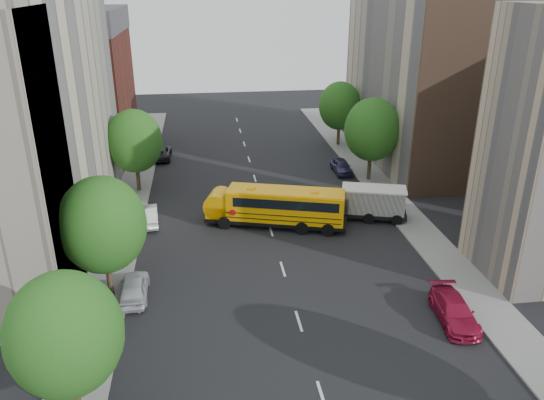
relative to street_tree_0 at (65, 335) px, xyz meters
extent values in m
plane|color=black|center=(11.00, 14.00, -4.64)|extent=(120.00, 120.00, 0.00)
cube|color=slate|center=(-0.50, 19.00, -4.58)|extent=(3.00, 80.00, 0.12)
cube|color=slate|center=(22.50, 19.00, -4.58)|extent=(3.00, 80.00, 0.12)
cube|color=silver|center=(11.00, 24.00, -4.64)|extent=(0.15, 64.00, 0.01)
cube|color=beige|center=(-7.00, 20.00, 5.36)|extent=(10.00, 26.00, 20.00)
cube|color=maroon|center=(-7.00, 42.00, 1.86)|extent=(10.00, 15.00, 13.00)
cube|color=#BDAA93|center=(29.00, 34.00, 4.36)|extent=(10.00, 22.00, 18.00)
cube|color=brown|center=(29.00, 23.00, 4.36)|extent=(10.10, 0.30, 18.00)
cylinder|color=#38281C|center=(0.00, 0.00, -3.29)|extent=(0.36, 0.36, 2.70)
ellipsoid|color=#204913|center=(0.00, 0.00, 0.01)|extent=(4.80, 4.80, 5.52)
cylinder|color=#38281C|center=(0.00, 10.00, -3.20)|extent=(0.36, 0.36, 2.88)
ellipsoid|color=#204913|center=(0.00, 10.00, 0.32)|extent=(5.12, 5.12, 5.89)
cylinder|color=#38281C|center=(0.00, 28.00, -3.24)|extent=(0.36, 0.36, 2.81)
ellipsoid|color=#204913|center=(0.00, 28.00, 0.20)|extent=(4.99, 4.99, 5.74)
cylinder|color=#38281C|center=(22.00, 28.00, -3.16)|extent=(0.36, 0.36, 2.95)
ellipsoid|color=#204913|center=(22.00, 28.00, 0.44)|extent=(5.25, 5.25, 6.04)
cylinder|color=#38281C|center=(22.00, 40.00, -3.27)|extent=(0.36, 0.36, 2.74)
ellipsoid|color=#204913|center=(22.00, 40.00, 0.07)|extent=(4.86, 4.86, 5.59)
cube|color=black|center=(11.53, 18.92, -4.09)|extent=(11.40, 5.66, 0.30)
cube|color=#FFA805|center=(12.20, 18.72, -2.80)|extent=(9.29, 4.97, 2.29)
cube|color=#FFA805|center=(7.15, 20.25, -3.50)|extent=(2.38, 2.71, 1.00)
cube|color=black|center=(8.15, 19.95, -2.30)|extent=(1.14, 2.33, 1.19)
cube|color=#FFA805|center=(12.20, 18.72, -1.64)|extent=(9.24, 4.78, 0.14)
cube|color=black|center=(12.39, 18.66, -2.30)|extent=(8.55, 4.80, 0.75)
cube|color=black|center=(12.20, 18.72, -3.60)|extent=(9.31, 5.03, 0.06)
cube|color=black|center=(12.20, 18.72, -3.20)|extent=(9.31, 5.03, 0.06)
cube|color=#FFA805|center=(16.53, 17.41, -2.80)|extent=(0.86, 2.42, 2.29)
cube|color=#FFA805|center=(9.63, 19.50, -1.54)|extent=(0.74, 0.74, 0.10)
cube|color=#FFA805|center=(14.39, 18.06, -1.54)|extent=(0.74, 0.74, 0.10)
cylinder|color=#FFA805|center=(7.15, 20.25, -3.00)|extent=(2.66, 2.80, 2.09)
cylinder|color=red|center=(8.10, 18.56, -3.15)|extent=(0.49, 0.18, 0.50)
cylinder|color=black|center=(7.46, 18.86, -4.14)|extent=(1.04, 0.57, 1.00)
cylinder|color=black|center=(8.18, 21.24, -4.14)|extent=(1.04, 0.57, 1.00)
cylinder|color=black|center=(13.27, 17.10, -4.14)|extent=(1.04, 0.57, 1.00)
cylinder|color=black|center=(13.99, 19.48, -4.14)|extent=(1.04, 0.57, 1.00)
cylinder|color=black|center=(15.17, 16.52, -4.14)|extent=(1.04, 0.57, 1.00)
cylinder|color=black|center=(15.89, 18.90, -4.14)|extent=(1.04, 0.57, 1.00)
cube|color=black|center=(19.06, 19.27, -4.11)|extent=(6.73, 3.85, 0.32)
cube|color=silver|center=(19.57, 19.12, -2.99)|extent=(5.27, 3.33, 1.92)
cube|color=silver|center=(16.82, 19.94, -3.31)|extent=(2.00, 2.36, 1.28)
cube|color=silver|center=(19.57, 19.12, -1.98)|extent=(5.50, 3.49, 0.13)
cylinder|color=black|center=(16.51, 18.92, -4.19)|extent=(0.93, 0.51, 0.89)
cylinder|color=black|center=(17.12, 20.96, -4.19)|extent=(0.93, 0.51, 0.89)
cylinder|color=black|center=(18.96, 18.19, -4.19)|extent=(0.93, 0.51, 0.89)
cylinder|color=black|center=(19.57, 20.23, -4.19)|extent=(0.93, 0.51, 0.89)
cylinder|color=black|center=(21.21, 17.53, -4.19)|extent=(0.93, 0.51, 0.89)
cylinder|color=black|center=(21.81, 19.57, -4.19)|extent=(0.93, 0.51, 0.89)
imported|color=silver|center=(1.40, 9.81, -3.93)|extent=(1.76, 4.21, 1.42)
imported|color=white|center=(1.40, 20.74, -3.93)|extent=(1.91, 4.44, 1.42)
imported|color=black|center=(1.40, 37.68, -3.95)|extent=(2.40, 5.03, 1.39)
imported|color=maroon|center=(19.80, 4.84, -3.96)|extent=(2.37, 4.87, 1.37)
imported|color=#302F52|center=(19.91, 30.49, -3.96)|extent=(1.69, 4.04, 1.37)
camera|label=1|loc=(6.02, -19.02, 13.52)|focal=35.00mm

